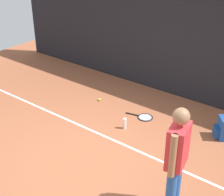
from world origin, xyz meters
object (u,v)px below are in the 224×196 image
object	(u,v)px
tennis_ball_near_player	(100,99)
tennis_ball_by_fence	(186,142)
backpack	(223,128)
water_bottle	(125,123)
tennis_player	(177,157)
tennis_racket	(144,117)

from	to	relation	value
tennis_ball_near_player	tennis_ball_by_fence	bearing A→B (deg)	-7.81
backpack	tennis_ball_by_fence	world-z (taller)	backpack
backpack	tennis_ball_near_player	world-z (taller)	backpack
tennis_ball_near_player	water_bottle	xyz separation A→B (m)	(1.15, -0.60, 0.08)
backpack	tennis_player	bearing A→B (deg)	-32.15
tennis_ball_by_fence	water_bottle	bearing A→B (deg)	-167.13
tennis_ball_near_player	water_bottle	world-z (taller)	water_bottle
tennis_racket	water_bottle	world-z (taller)	water_bottle
tennis_ball_near_player	tennis_racket	bearing A→B (deg)	-0.54
backpack	water_bottle	size ratio (longest dim) A/B	1.92
backpack	tennis_racket	bearing A→B (deg)	-115.52
tennis_player	tennis_racket	world-z (taller)	tennis_player
tennis_ball_near_player	tennis_ball_by_fence	world-z (taller)	same
tennis_racket	tennis_ball_near_player	world-z (taller)	tennis_ball_near_player
tennis_player	tennis_ball_by_fence	size ratio (longest dim) A/B	25.76
backpack	tennis_ball_by_fence	bearing A→B (deg)	-72.99
tennis_racket	tennis_ball_near_player	size ratio (longest dim) A/B	9.63
tennis_player	tennis_racket	distance (m)	2.79
backpack	tennis_ball_near_player	xyz separation A→B (m)	(-2.82, -0.27, -0.18)
tennis_racket	water_bottle	bearing A→B (deg)	-110.00
tennis_racket	tennis_ball_by_fence	bearing A→B (deg)	-27.63
tennis_racket	backpack	size ratio (longest dim) A/B	1.45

